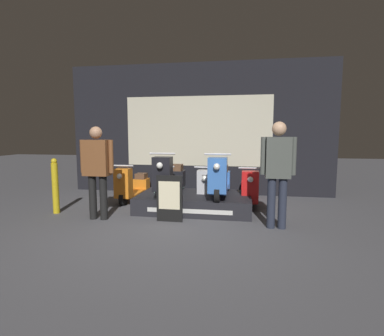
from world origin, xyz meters
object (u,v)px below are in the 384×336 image
(scooter_display_right, at_px, (220,179))
(person_right_browsing, at_px, (278,167))
(scooter_backrow_0, at_px, (133,186))
(scooter_backrow_1, at_px, (170,187))
(scooter_backrow_3, at_px, (249,189))
(price_sign_board, at_px, (169,198))
(scooter_backrow_2, at_px, (209,188))
(scooter_display_left, at_px, (170,178))
(street_bollard, at_px, (55,186))
(person_left_browsing, at_px, (97,165))

(scooter_display_right, xyz_separation_m, person_right_browsing, (0.97, -0.86, 0.34))
(scooter_backrow_0, height_order, scooter_backrow_1, same)
(scooter_backrow_3, distance_m, price_sign_board, 2.04)
(scooter_backrow_3, xyz_separation_m, price_sign_board, (-1.36, -1.52, 0.08))
(scooter_backrow_0, distance_m, person_right_browsing, 3.44)
(scooter_backrow_2, bearing_deg, scooter_display_left, -133.50)
(scooter_display_left, relative_size, scooter_backrow_3, 1.00)
(scooter_backrow_0, distance_m, price_sign_board, 1.96)
(scooter_backrow_3, distance_m, street_bollard, 3.85)
(scooter_display_left, height_order, person_left_browsing, person_left_browsing)
(scooter_backrow_1, xyz_separation_m, price_sign_board, (0.37, -1.52, 0.08))
(scooter_backrow_0, xyz_separation_m, person_left_browsing, (-0.03, -1.58, 0.63))
(scooter_backrow_3, bearing_deg, scooter_backrow_0, 180.00)
(scooter_backrow_1, relative_size, scooter_backrow_2, 1.00)
(scooter_backrow_1, bearing_deg, scooter_display_left, -75.92)
(scooter_display_right, distance_m, scooter_backrow_1, 1.40)
(scooter_backrow_3, height_order, person_right_browsing, person_right_browsing)
(scooter_backrow_1, relative_size, scooter_backrow_3, 1.00)
(scooter_display_right, relative_size, price_sign_board, 1.95)
(scooter_backrow_0, height_order, scooter_backrow_3, same)
(scooter_backrow_3, height_order, person_left_browsing, person_left_browsing)
(scooter_display_left, bearing_deg, scooter_backrow_3, 24.95)
(scooter_display_right, height_order, scooter_backrow_1, scooter_display_right)
(person_right_browsing, relative_size, price_sign_board, 2.11)
(scooter_backrow_0, relative_size, person_left_browsing, 0.96)
(person_right_browsing, height_order, street_bollard, person_right_browsing)
(scooter_backrow_2, bearing_deg, scooter_display_right, -67.93)
(person_left_browsing, xyz_separation_m, person_right_browsing, (3.02, -0.00, 0.02))
(person_right_browsing, distance_m, street_bollard, 4.03)
(scooter_display_left, bearing_deg, scooter_display_right, 0.00)
(scooter_backrow_1, distance_m, price_sign_board, 1.56)
(price_sign_board, bearing_deg, scooter_backrow_1, 103.71)
(scooter_display_right, xyz_separation_m, scooter_backrow_3, (0.57, 0.72, -0.31))
(scooter_display_left, relative_size, person_left_browsing, 0.96)
(person_left_browsing, bearing_deg, street_bollard, 166.31)
(person_right_browsing, bearing_deg, person_left_browsing, 180.00)
(scooter_display_right, height_order, street_bollard, scooter_display_right)
(price_sign_board, bearing_deg, person_right_browsing, -2.05)
(street_bollard, bearing_deg, person_right_browsing, -3.41)
(scooter_display_right, distance_m, person_left_browsing, 2.25)
(scooter_backrow_2, distance_m, price_sign_board, 1.60)
(scooter_backrow_0, bearing_deg, scooter_backrow_2, 0.00)
(scooter_backrow_0, xyz_separation_m, price_sign_board, (1.24, -1.52, 0.08))
(scooter_display_left, relative_size, scooter_backrow_1, 1.00)
(scooter_backrow_3, bearing_deg, scooter_display_right, -128.46)
(scooter_backrow_3, distance_m, person_right_browsing, 1.75)
(scooter_backrow_2, bearing_deg, scooter_backrow_0, 180.00)
(scooter_display_left, distance_m, scooter_backrow_2, 1.04)
(price_sign_board, bearing_deg, scooter_display_right, 45.24)
(scooter_display_left, distance_m, person_right_browsing, 2.15)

